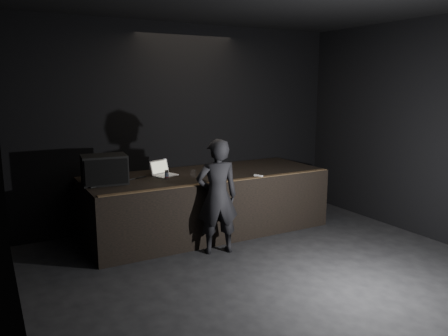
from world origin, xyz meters
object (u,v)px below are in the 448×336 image
(laptop, at_px, (163,172))
(beer_can, at_px, (167,175))
(person, at_px, (217,197))
(stage_riser, at_px, (206,202))
(stage_monitor, at_px, (104,169))

(laptop, height_order, beer_can, laptop)
(person, bearing_deg, laptop, -57.76)
(stage_riser, height_order, laptop, laptop)
(laptop, bearing_deg, stage_riser, -34.44)
(laptop, distance_m, person, 1.22)
(stage_monitor, xyz_separation_m, person, (1.38, -0.98, -0.37))
(stage_riser, bearing_deg, beer_can, -169.54)
(stage_monitor, xyz_separation_m, beer_can, (0.91, -0.17, -0.14))
(stage_monitor, height_order, laptop, stage_monitor)
(stage_riser, xyz_separation_m, beer_can, (-0.76, -0.14, 0.57))
(stage_monitor, relative_size, beer_can, 4.67)
(stage_riser, xyz_separation_m, stage_monitor, (-1.67, 0.03, 0.72))
(stage_riser, relative_size, laptop, 9.12)
(beer_can, bearing_deg, stage_riser, 10.46)
(stage_riser, relative_size, stage_monitor, 5.78)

